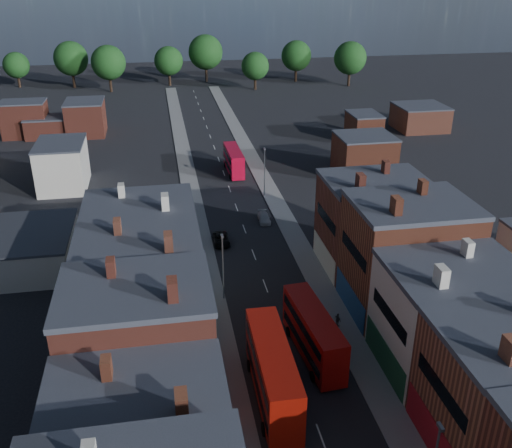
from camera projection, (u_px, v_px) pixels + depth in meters
name	position (u px, v px, depth m)	size (l,w,h in m)	color
pavement_west	(198.00, 226.00, 82.52)	(3.00, 200.00, 0.12)	gray
pavement_east	(285.00, 220.00, 84.57)	(3.00, 200.00, 0.12)	gray
lamp_post_2	(223.00, 263.00, 62.91)	(0.25, 0.70, 8.12)	slate
lamp_post_3	(264.00, 169.00, 91.35)	(0.25, 0.70, 8.12)	slate
bus_0	(273.00, 372.00, 48.94)	(3.34, 12.61, 5.43)	#A71409
bus_1	(313.00, 333.00, 54.59)	(3.59, 11.44, 4.86)	#A40D09
bus_2	(234.00, 160.00, 102.50)	(2.73, 10.23, 4.40)	#B80823
car_2	(221.00, 239.00, 77.38)	(2.06, 4.47, 1.24)	black
car_3	(264.00, 218.00, 83.95)	(1.61, 3.97, 1.15)	silver
ped_1	(214.00, 369.00, 52.20)	(0.90, 0.49, 1.85)	#44231B
ped_3	(338.00, 320.00, 59.59)	(0.91, 0.41, 1.55)	#514B46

